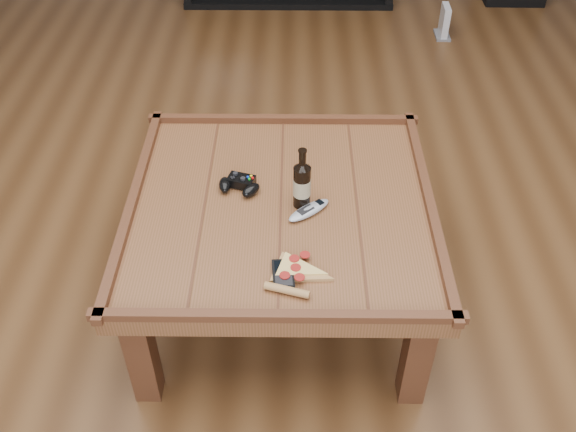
{
  "coord_description": "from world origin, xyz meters",
  "views": [
    {
      "loc": [
        0.04,
        -1.6,
        1.81
      ],
      "look_at": [
        0.02,
        -0.14,
        0.52
      ],
      "focal_mm": 40.0,
      "sensor_mm": 36.0,
      "label": 1
    }
  ],
  "objects_px": {
    "pizza_slice": "(294,273)",
    "game_controller": "(239,185)",
    "remote_control": "(309,210)",
    "game_console": "(444,23)",
    "beer_bottle": "(302,183)",
    "smartphone": "(283,274)",
    "coffee_table": "(281,217)"
  },
  "relations": [
    {
      "from": "coffee_table",
      "to": "game_controller",
      "type": "xyz_separation_m",
      "value": [
        -0.14,
        0.07,
        0.08
      ]
    },
    {
      "from": "coffee_table",
      "to": "smartphone",
      "type": "height_order",
      "value": "coffee_table"
    },
    {
      "from": "coffee_table",
      "to": "beer_bottle",
      "type": "height_order",
      "value": "beer_bottle"
    },
    {
      "from": "game_controller",
      "to": "smartphone",
      "type": "height_order",
      "value": "game_controller"
    },
    {
      "from": "coffee_table",
      "to": "game_console",
      "type": "bearing_deg",
      "value": 65.84
    },
    {
      "from": "game_controller",
      "to": "game_console",
      "type": "distance_m",
      "value": 2.39
    },
    {
      "from": "coffee_table",
      "to": "game_controller",
      "type": "distance_m",
      "value": 0.18
    },
    {
      "from": "beer_bottle",
      "to": "game_console",
      "type": "bearing_deg",
      "value": 67.41
    },
    {
      "from": "beer_bottle",
      "to": "game_console",
      "type": "xyz_separation_m",
      "value": [
        0.9,
        2.16,
        -0.45
      ]
    },
    {
      "from": "game_controller",
      "to": "smartphone",
      "type": "relative_size",
      "value": 1.28
    },
    {
      "from": "coffee_table",
      "to": "pizza_slice",
      "type": "distance_m",
      "value": 0.33
    },
    {
      "from": "beer_bottle",
      "to": "smartphone",
      "type": "height_order",
      "value": "beer_bottle"
    },
    {
      "from": "game_controller",
      "to": "beer_bottle",
      "type": "bearing_deg",
      "value": -3.17
    },
    {
      "from": "game_controller",
      "to": "smartphone",
      "type": "bearing_deg",
      "value": -51.88
    },
    {
      "from": "remote_control",
      "to": "smartphone",
      "type": "bearing_deg",
      "value": -55.52
    },
    {
      "from": "remote_control",
      "to": "pizza_slice",
      "type": "bearing_deg",
      "value": -49.34
    },
    {
      "from": "pizza_slice",
      "to": "remote_control",
      "type": "relative_size",
      "value": 1.69
    },
    {
      "from": "beer_bottle",
      "to": "pizza_slice",
      "type": "distance_m",
      "value": 0.33
    },
    {
      "from": "smartphone",
      "to": "game_console",
      "type": "height_order",
      "value": "smartphone"
    },
    {
      "from": "coffee_table",
      "to": "pizza_slice",
      "type": "xyz_separation_m",
      "value": [
        0.05,
        -0.32,
        0.07
      ]
    },
    {
      "from": "smartphone",
      "to": "pizza_slice",
      "type": "bearing_deg",
      "value": 6.22
    },
    {
      "from": "game_controller",
      "to": "pizza_slice",
      "type": "distance_m",
      "value": 0.43
    },
    {
      "from": "remote_control",
      "to": "game_console",
      "type": "relative_size",
      "value": 0.8
    },
    {
      "from": "pizza_slice",
      "to": "coffee_table",
      "type": "bearing_deg",
      "value": 114.31
    },
    {
      "from": "beer_bottle",
      "to": "game_console",
      "type": "relative_size",
      "value": 1.11
    },
    {
      "from": "smartphone",
      "to": "remote_control",
      "type": "bearing_deg",
      "value": 69.65
    },
    {
      "from": "game_controller",
      "to": "remote_control",
      "type": "bearing_deg",
      "value": -10.07
    },
    {
      "from": "pizza_slice",
      "to": "game_controller",
      "type": "bearing_deg",
      "value": 131.63
    },
    {
      "from": "beer_bottle",
      "to": "pizza_slice",
      "type": "xyz_separation_m",
      "value": [
        -0.02,
        -0.31,
        -0.08
      ]
    },
    {
      "from": "coffee_table",
      "to": "pizza_slice",
      "type": "relative_size",
      "value": 3.87
    },
    {
      "from": "pizza_slice",
      "to": "remote_control",
      "type": "bearing_deg",
      "value": 96.69
    },
    {
      "from": "coffee_table",
      "to": "remote_control",
      "type": "relative_size",
      "value": 6.53
    }
  ]
}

